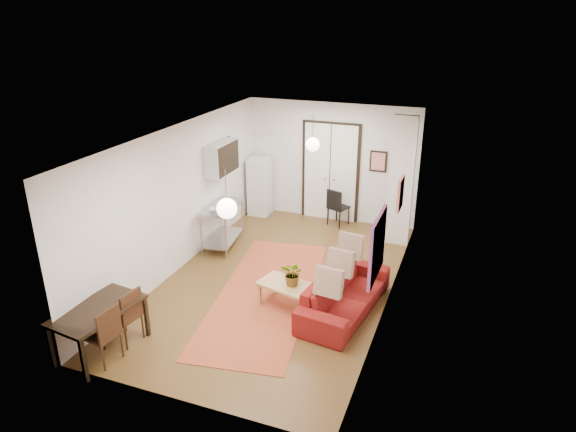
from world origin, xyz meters
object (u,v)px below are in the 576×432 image
(sofa, at_px, (345,294))
(black_side_chair, at_px, (340,203))
(kitchen_counter, at_px, (222,220))
(dining_table, at_px, (98,313))
(coffee_table, at_px, (288,287))
(dining_chair_near, at_px, (127,308))
(dining_chair_far, at_px, (104,326))
(fridge, at_px, (260,187))

(sofa, height_order, black_side_chair, black_side_chair)
(kitchen_counter, height_order, dining_table, kitchen_counter)
(sofa, relative_size, coffee_table, 2.01)
(dining_chair_near, xyz_separation_m, dining_chair_far, (0.00, -0.53, 0.00))
(sofa, height_order, dining_chair_near, dining_chair_near)
(coffee_table, bearing_deg, kitchen_counter, 140.15)
(coffee_table, distance_m, fridge, 4.54)
(kitchen_counter, relative_size, dining_chair_far, 1.41)
(coffee_table, height_order, fridge, fridge)
(sofa, relative_size, kitchen_counter, 1.72)
(dining_chair_far, relative_size, black_side_chair, 1.01)
(kitchen_counter, height_order, dining_chair_far, kitchen_counter)
(sofa, distance_m, black_side_chair, 3.97)
(kitchen_counter, xyz_separation_m, black_side_chair, (2.07, 2.16, -0.08))
(sofa, xyz_separation_m, dining_chair_far, (-3.04, -2.49, 0.21))
(dining_table, bearing_deg, sofa, 36.96)
(kitchen_counter, height_order, fridge, fridge)
(sofa, height_order, coffee_table, sofa)
(dining_chair_far, bearing_deg, dining_chair_near, -172.50)
(dining_chair_far, distance_m, black_side_chair, 6.58)
(kitchen_counter, distance_m, dining_table, 4.05)
(sofa, bearing_deg, black_side_chair, 24.63)
(coffee_table, height_order, dining_chair_far, dining_chair_far)
(coffee_table, distance_m, dining_chair_near, 2.71)
(fridge, xyz_separation_m, dining_table, (-0.00, -6.12, -0.06))
(coffee_table, distance_m, dining_chair_far, 3.07)
(kitchen_counter, distance_m, black_side_chair, 3.00)
(fridge, bearing_deg, black_side_chair, 0.45)
(fridge, relative_size, black_side_chair, 1.59)
(dining_chair_near, bearing_deg, black_side_chair, 169.25)
(fridge, bearing_deg, dining_chair_near, -90.30)
(kitchen_counter, xyz_separation_m, dining_table, (-0.00, -4.05, 0.04))
(coffee_table, bearing_deg, sofa, 13.22)
(kitchen_counter, distance_m, dining_chair_far, 4.14)
(coffee_table, xyz_separation_m, dining_table, (-2.23, -2.18, 0.28))
(sofa, bearing_deg, kitchen_counter, 70.95)
(kitchen_counter, xyz_separation_m, dining_chair_far, (0.17, -4.13, -0.09))
(dining_table, distance_m, black_side_chair, 6.55)
(sofa, bearing_deg, dining_table, 134.96)
(fridge, relative_size, dining_chair_near, 1.57)
(dining_chair_far, bearing_deg, dining_table, -109.03)
(kitchen_counter, height_order, black_side_chair, kitchen_counter)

